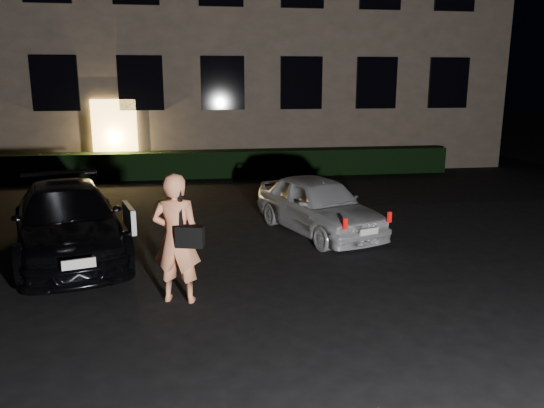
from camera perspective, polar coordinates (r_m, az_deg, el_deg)
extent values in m
plane|color=black|center=(7.46, 0.31, -11.17)|extent=(80.00, 80.00, 0.00)
cube|color=brown|center=(21.94, -6.16, 20.70)|extent=(20.00, 8.00, 12.00)
cube|color=#F6BF58|center=(17.92, -16.51, 6.74)|extent=(1.40, 0.10, 2.50)
cube|color=black|center=(18.14, -22.31, 11.93)|extent=(1.40, 0.10, 1.70)
cube|color=black|center=(17.73, -13.93, 12.50)|extent=(1.40, 0.10, 1.70)
cube|color=black|center=(17.69, -5.31, 12.82)|extent=(1.40, 0.10, 1.70)
cube|color=black|center=(18.04, 3.17, 12.86)|extent=(1.40, 0.10, 1.70)
cube|color=black|center=(18.74, 11.18, 12.65)|extent=(1.40, 0.10, 1.70)
cube|color=black|center=(19.76, 18.46, 12.24)|extent=(1.40, 0.10, 1.70)
cube|color=black|center=(17.46, -5.05, 4.34)|extent=(15.00, 0.70, 0.85)
imported|color=black|center=(10.15, -21.11, -1.69)|extent=(2.87, 4.67, 1.26)
cube|color=white|center=(9.42, -15.11, -1.40)|extent=(0.32, 0.89, 0.42)
cube|color=silver|center=(8.00, -20.07, -6.06)|extent=(0.46, 0.16, 0.14)
imported|color=silver|center=(10.93, 4.99, -0.07)|extent=(2.43, 3.72, 1.18)
cube|color=red|center=(9.32, 7.88, -2.11)|extent=(0.08, 0.07, 0.20)
cube|color=red|center=(9.91, 12.53, -1.39)|extent=(0.08, 0.07, 0.20)
cube|color=silver|center=(9.62, 10.39, -2.93)|extent=(0.38, 0.16, 0.12)
imported|color=#FF9565|center=(7.52, -10.26, -3.64)|extent=(0.77, 0.60, 1.86)
cube|color=black|center=(7.32, -8.80, -3.48)|extent=(0.41, 0.26, 0.30)
cube|color=black|center=(7.29, -9.79, -0.18)|extent=(0.06, 0.07, 0.58)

